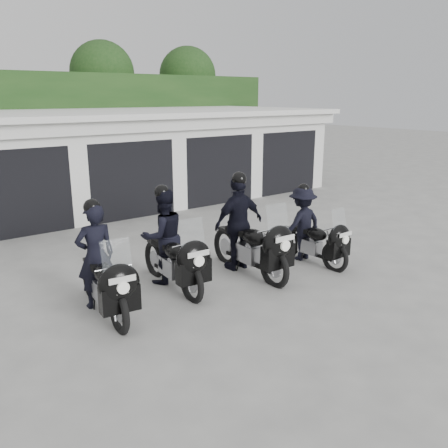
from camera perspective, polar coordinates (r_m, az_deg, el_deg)
ground at (r=9.66m, az=4.19°, el=-5.69°), size 80.00×80.00×0.00m
garage_block at (r=16.10m, az=-15.18°, el=7.49°), size 16.40×6.80×2.96m
background_vegetation at (r=20.68m, az=-19.77°, el=12.49°), size 20.00×3.90×5.80m
police_bike_a at (r=7.87m, az=-14.49°, el=-5.26°), size 0.79×2.19×1.91m
police_bike_b at (r=8.78m, az=-6.74°, el=-2.30°), size 0.91×2.22×1.93m
police_bike_c at (r=9.40m, az=2.50°, el=-0.66°), size 1.15×2.37×2.06m
police_bike_d at (r=10.19m, az=9.98°, el=-0.46°), size 1.04×1.97×1.71m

